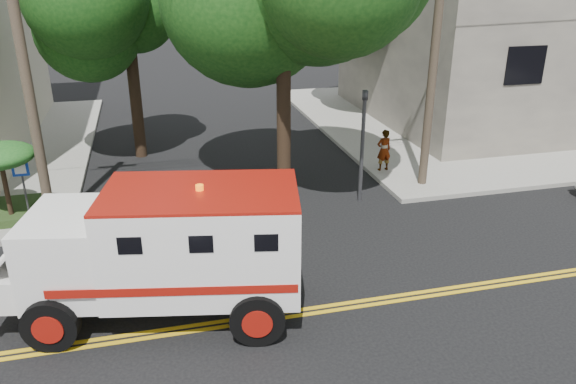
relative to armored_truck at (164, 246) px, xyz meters
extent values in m
plane|color=black|center=(2.51, -0.71, -1.65)|extent=(100.00, 100.00, 0.00)
cube|color=gray|center=(16.01, 12.79, -1.57)|extent=(17.00, 17.00, 0.15)
cube|color=#605952|center=(17.51, 13.29, 1.50)|extent=(14.00, 12.00, 6.00)
cylinder|color=#382D23|center=(-3.09, 5.29, 2.85)|extent=(0.28, 0.28, 9.00)
cylinder|color=#382D23|center=(8.81, 5.49, 2.85)|extent=(0.28, 0.28, 9.00)
cylinder|color=black|center=(4.01, 5.79, 1.85)|extent=(0.44, 0.44, 7.00)
cylinder|color=black|center=(-0.49, 11.29, 1.15)|extent=(0.44, 0.44, 5.60)
sphere|color=#0F370F|center=(-0.49, 11.29, 3.95)|extent=(3.92, 3.92, 3.92)
cylinder|color=black|center=(11.01, 15.29, 1.33)|extent=(0.44, 0.44, 5.95)
cylinder|color=#3F3F42|center=(6.31, 4.89, 0.15)|extent=(0.12, 0.12, 3.60)
imported|color=#3F3F42|center=(6.31, 4.89, 1.50)|extent=(0.15, 0.18, 0.90)
cylinder|color=#3F3F42|center=(-3.69, 5.49, -0.65)|extent=(0.06, 0.06, 2.00)
cube|color=#0C33A5|center=(-3.69, 5.43, 0.15)|extent=(0.45, 0.03, 0.45)
cylinder|color=black|center=(-4.19, 5.59, -0.42)|extent=(0.14, 0.14, 1.68)
cube|color=white|center=(0.81, -0.16, 0.12)|extent=(4.34, 3.07, 2.13)
cube|color=white|center=(-1.87, 0.38, -0.08)|extent=(2.03, 2.51, 1.72)
cube|color=black|center=(-2.65, 0.54, 0.38)|extent=(0.40, 1.70, 0.71)
cube|color=white|center=(-2.92, 0.59, -0.59)|extent=(1.30, 2.17, 0.71)
cube|color=maroon|center=(-3.41, 0.69, -0.84)|extent=(0.61, 2.17, 0.35)
cube|color=maroon|center=(0.81, -0.16, 1.22)|extent=(4.34, 3.07, 0.06)
cylinder|color=black|center=(-2.30, -0.69, -1.09)|extent=(1.16, 0.54, 1.11)
cylinder|color=black|center=(-1.85, 1.53, -1.09)|extent=(1.16, 0.54, 1.11)
cylinder|color=black|center=(1.68, -1.50, -1.09)|extent=(1.16, 0.54, 1.11)
cylinder|color=black|center=(2.13, 0.73, -1.09)|extent=(1.16, 0.54, 1.11)
imported|color=gray|center=(8.01, 7.01, -0.74)|extent=(0.59, 0.42, 1.52)
imported|color=gray|center=(10.87, 8.68, -0.71)|extent=(0.81, 0.65, 1.58)
camera|label=1|loc=(-0.03, -10.74, 5.50)|focal=35.00mm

